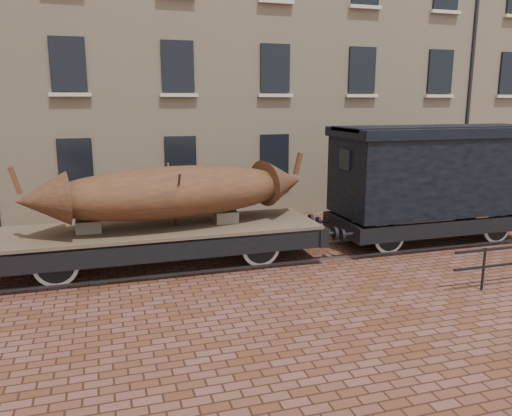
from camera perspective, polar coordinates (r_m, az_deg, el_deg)
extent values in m
plane|color=#4E2919|center=(14.23, 4.82, -5.26)|extent=(90.00, 90.00, 0.00)
cube|color=#CFB58D|center=(24.17, 2.78, 18.63)|extent=(40.00, 10.00, 14.00)
cube|color=black|center=(17.68, -19.92, 4.76)|extent=(1.10, 0.12, 1.70)
cube|color=beige|center=(17.76, -19.71, 1.70)|extent=(1.30, 0.18, 0.12)
cube|color=black|center=(17.86, -8.60, 5.41)|extent=(1.10, 0.12, 1.70)
cube|color=beige|center=(17.93, -8.48, 2.37)|extent=(1.30, 0.18, 0.12)
cube|color=black|center=(18.70, 2.11, 5.83)|extent=(1.10, 0.12, 1.70)
cube|color=beige|center=(18.77, 2.15, 2.92)|extent=(1.30, 0.18, 0.12)
cube|color=black|center=(20.12, 11.62, 6.03)|extent=(1.10, 0.12, 1.70)
cube|color=beige|center=(20.18, 11.59, 3.33)|extent=(1.30, 0.18, 0.12)
cube|color=black|center=(22.01, 19.69, 6.07)|extent=(1.10, 0.12, 1.70)
cube|color=beige|center=(22.07, 19.61, 3.61)|extent=(1.30, 0.18, 0.12)
cube|color=black|center=(24.26, 26.38, 6.02)|extent=(1.10, 0.12, 1.70)
cube|color=beige|center=(24.31, 26.27, 3.78)|extent=(1.30, 0.18, 0.12)
cube|color=black|center=(17.61, -20.68, 15.13)|extent=(1.10, 0.12, 1.70)
cube|color=beige|center=(17.51, -20.46, 12.05)|extent=(1.30, 0.18, 0.12)
cube|color=black|center=(17.78, -8.94, 15.70)|extent=(1.10, 0.12, 1.70)
cube|color=beige|center=(17.69, -8.80, 12.65)|extent=(1.30, 0.18, 0.12)
cube|color=black|center=(18.62, 2.19, 15.66)|extent=(1.10, 0.12, 1.70)
cube|color=beige|center=(18.53, 2.23, 12.74)|extent=(1.30, 0.18, 0.12)
cube|color=black|center=(20.05, 12.02, 15.16)|extent=(1.10, 0.12, 1.70)
cube|color=beige|center=(19.96, 11.98, 12.44)|extent=(1.30, 0.18, 0.12)
cube|color=black|center=(21.95, 20.30, 14.40)|extent=(1.10, 0.12, 1.70)
cube|color=beige|center=(21.87, 20.21, 11.92)|extent=(1.30, 0.18, 0.12)
cube|color=black|center=(24.20, 27.10, 13.56)|extent=(1.10, 0.12, 1.70)
cube|color=beige|center=(24.13, 26.98, 11.31)|extent=(1.30, 0.18, 0.12)
cube|color=beige|center=(18.84, 2.31, 22.52)|extent=(1.30, 0.18, 0.12)
cube|color=beige|center=(20.26, 12.40, 21.52)|extent=(1.30, 0.18, 0.12)
cube|color=beige|center=(22.13, 20.85, 20.21)|extent=(1.30, 0.18, 0.12)
cylinder|color=black|center=(23.01, 23.75, 18.01)|extent=(0.14, 0.14, 14.00)
cube|color=#59595E|center=(13.59, 5.96, -5.99)|extent=(30.00, 0.08, 0.06)
cube|color=#59595E|center=(14.86, 3.79, -4.36)|extent=(30.00, 0.08, 0.06)
cylinder|color=black|center=(12.54, 24.56, -6.36)|extent=(0.06, 0.06, 1.00)
cube|color=brown|center=(13.05, -10.90, -2.39)|extent=(8.12, 2.38, 0.13)
cube|color=black|center=(12.06, -10.26, -4.84)|extent=(8.12, 0.17, 0.49)
cube|color=black|center=(14.18, -11.36, -2.33)|extent=(8.12, 0.17, 0.49)
cube|color=black|center=(14.11, 5.76, -2.23)|extent=(0.24, 2.49, 0.49)
cylinder|color=black|center=(13.52, 8.28, -2.93)|extent=(0.38, 0.11, 0.11)
cylinder|color=black|center=(13.60, 8.98, -2.87)|extent=(0.09, 0.35, 0.35)
cylinder|color=black|center=(14.96, 5.63, -1.41)|extent=(0.38, 0.11, 0.11)
cylinder|color=black|center=(15.03, 6.27, -1.36)|extent=(0.09, 0.35, 0.35)
cylinder|color=black|center=(13.17, -21.68, -5.16)|extent=(0.11, 2.06, 0.11)
cylinder|color=silver|center=(12.49, -21.92, -6.10)|extent=(1.04, 0.08, 1.04)
cylinder|color=black|center=(12.49, -21.92, -6.10)|extent=(0.85, 0.11, 0.85)
cube|color=black|center=(12.29, -22.06, -5.13)|extent=(0.97, 0.09, 0.11)
cylinder|color=silver|center=(13.86, -21.47, -4.30)|extent=(1.04, 0.08, 1.04)
cylinder|color=black|center=(13.86, -21.47, -4.30)|extent=(0.85, 0.11, 0.85)
cube|color=black|center=(13.92, -21.51, -3.13)|extent=(0.97, 0.09, 0.11)
cylinder|color=black|center=(13.66, -0.36, -3.68)|extent=(0.11, 2.06, 0.11)
cylinder|color=silver|center=(13.00, 0.56, -4.51)|extent=(1.04, 0.08, 1.04)
cylinder|color=black|center=(13.00, 0.56, -4.51)|extent=(0.85, 0.11, 0.85)
cube|color=black|center=(12.81, 0.74, -3.55)|extent=(0.97, 0.09, 0.11)
cylinder|color=silver|center=(14.32, -1.19, -2.94)|extent=(1.04, 0.08, 1.04)
cylinder|color=black|center=(14.32, -1.19, -2.94)|extent=(0.85, 0.11, 0.85)
cube|color=black|center=(14.38, -1.34, -1.81)|extent=(0.97, 0.09, 0.11)
cube|color=black|center=(13.16, -10.83, -4.17)|extent=(4.33, 0.06, 0.06)
cube|color=gray|center=(12.94, -18.58, -1.94)|extent=(0.60, 0.54, 0.30)
cube|color=gray|center=(13.29, -3.50, -0.97)|extent=(0.60, 0.54, 0.30)
ellipsoid|color=brown|center=(12.90, -9.33, 1.80)|extent=(6.80, 2.94, 1.32)
cone|color=brown|center=(12.43, -23.29, 0.85)|extent=(1.30, 1.39, 1.25)
cube|color=brown|center=(12.35, -25.83, 2.86)|extent=(0.28, 0.17, 0.63)
cone|color=brown|center=(14.04, 2.99, 3.01)|extent=(1.30, 1.39, 1.25)
cube|color=brown|center=(14.22, 4.83, 5.08)|extent=(0.28, 0.17, 0.63)
cylinder|color=#3C2C21|center=(12.40, -8.97, 0.80)|extent=(0.06, 1.12, 1.54)
cylinder|color=#3C2C21|center=(13.44, -9.63, 1.65)|extent=(0.06, 1.12, 1.54)
cube|color=black|center=(15.32, 21.67, -2.18)|extent=(5.87, 0.16, 0.44)
cube|color=black|center=(16.99, 17.17, -0.51)|extent=(5.87, 0.16, 0.44)
cube|color=black|center=(14.61, 9.97, -2.15)|extent=(0.22, 2.35, 0.44)
cylinder|color=black|center=(13.74, 9.80, -3.05)|extent=(0.08, 0.31, 0.31)
cylinder|color=black|center=(15.11, 7.13, -1.59)|extent=(0.08, 0.31, 0.31)
cube|color=black|center=(18.02, 26.86, -0.59)|extent=(0.22, 2.35, 0.44)
cylinder|color=black|center=(18.87, 26.19, -0.01)|extent=(0.08, 0.31, 0.31)
cylinder|color=black|center=(15.18, 13.57, -2.61)|extent=(0.10, 1.86, 0.10)
cylinder|color=silver|center=(14.59, 15.00, -3.28)|extent=(0.94, 0.07, 0.94)
cylinder|color=black|center=(14.59, 15.00, -3.28)|extent=(0.77, 0.10, 0.77)
cylinder|color=silver|center=(15.78, 12.24, -1.99)|extent=(0.94, 0.07, 0.94)
cylinder|color=black|center=(15.78, 12.24, -1.99)|extent=(0.77, 0.10, 0.77)
cylinder|color=black|center=(17.34, 24.22, -1.53)|extent=(0.10, 1.86, 0.10)
cylinder|color=silver|center=(16.83, 25.82, -2.07)|extent=(0.94, 0.07, 0.94)
cylinder|color=black|center=(16.83, 25.82, -2.07)|extent=(0.77, 0.10, 0.77)
cylinder|color=silver|center=(17.87, 22.71, -1.03)|extent=(0.94, 0.07, 0.94)
cylinder|color=black|center=(17.87, 22.71, -1.03)|extent=(0.77, 0.10, 0.77)
cube|color=black|center=(15.89, 19.66, 3.68)|extent=(5.87, 2.35, 2.25)
cube|color=black|center=(15.77, 19.98, 8.22)|extent=(6.05, 2.49, 0.27)
cube|color=black|center=(15.77, 20.01, 8.61)|extent=(6.05, 1.66, 0.12)
cube|color=black|center=(14.26, 10.18, 5.50)|extent=(0.08, 0.59, 0.59)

